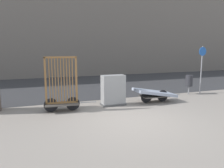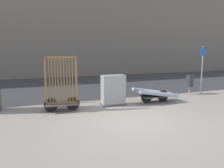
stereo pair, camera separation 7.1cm
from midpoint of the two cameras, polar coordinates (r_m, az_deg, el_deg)
The scene contains 8 objects.
ground_plane at distance 7.25m, azimuth 5.44°, elevation -9.61°, with size 60.00×60.00×0.00m, color gray.
road_strip at distance 14.50m, azimuth -8.31°, elevation -0.25°, with size 56.00×9.14×0.01m.
building_facade at distance 21.11m, azimuth -12.79°, elevation 18.90°, with size 48.00×4.00×12.05m.
bike_cart_with_bedframe at distance 8.38m, azimuth -13.23°, elevation -2.03°, with size 1.98×0.77×2.06m.
bike_cart_with_mattress at distance 9.80m, azimuth 10.91°, elevation -2.39°, with size 2.26×0.92×0.65m.
utility_cabinet at distance 9.08m, azimuth 0.08°, elevation -1.90°, with size 1.02×0.52×1.27m.
trash_bin at distance 11.99m, azimuth 19.33°, elevation 0.79°, with size 0.36×0.36×1.01m.
sign_post at distance 12.40m, azimuth 22.23°, elevation 4.84°, with size 0.46×0.06×2.49m.
Camera 1 is at (-3.09, -6.14, 2.30)m, focal length 35.00 mm.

